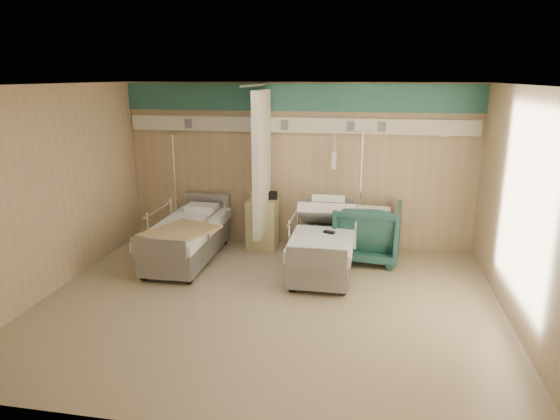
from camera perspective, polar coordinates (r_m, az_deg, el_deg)
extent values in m
cube|color=#9C8C6B|center=(6.69, -1.36, -10.60)|extent=(6.00, 5.00, 0.00)
cube|color=tan|center=(8.62, 1.95, 5.08)|extent=(6.00, 0.04, 2.80)
cube|color=tan|center=(3.92, -8.96, -7.67)|extent=(6.00, 0.04, 2.80)
cube|color=tan|center=(7.42, -24.78, 2.02)|extent=(0.04, 5.00, 2.80)
cube|color=tan|center=(6.34, 26.16, -0.19)|extent=(0.04, 5.00, 2.80)
cube|color=silver|center=(6.03, -1.53, 14.13)|extent=(6.00, 5.00, 0.04)
cube|color=#2E6D62|center=(8.48, 2.01, 12.73)|extent=(6.00, 0.04, 0.45)
cube|color=silver|center=(8.48, 1.95, 9.68)|extent=(5.88, 0.08, 0.25)
cylinder|color=silver|center=(7.70, -2.77, 14.04)|extent=(0.03, 1.80, 0.03)
cube|color=silver|center=(8.16, -2.10, 5.28)|extent=(0.12, 0.90, 2.35)
cube|color=#D1C482|center=(8.66, -2.00, -1.52)|extent=(0.50, 0.48, 0.85)
imported|color=#1C4743|center=(8.17, 9.98, -2.44)|extent=(1.08, 1.11, 0.94)
cube|color=white|center=(8.02, 10.15, 0.99)|extent=(0.71, 0.64, 0.07)
cylinder|color=silver|center=(8.51, 8.84, -4.90)|extent=(0.37, 0.37, 0.03)
cylinder|color=silver|center=(8.22, 9.13, 1.74)|extent=(0.03, 0.03, 2.05)
cylinder|color=silver|center=(8.05, 9.44, 8.86)|extent=(0.25, 0.03, 0.03)
cylinder|color=silver|center=(9.13, -11.55, -3.64)|extent=(0.35, 0.35, 0.03)
cylinder|color=silver|center=(8.87, -11.88, 2.22)|extent=(0.03, 0.03, 1.94)
cylinder|color=silver|center=(8.71, -12.22, 8.46)|extent=(0.23, 0.03, 0.03)
cube|color=black|center=(7.47, 5.64, -2.53)|extent=(0.18, 0.13, 0.04)
cube|color=tan|center=(7.62, -11.37, -2.40)|extent=(1.13, 1.26, 0.04)
cube|color=black|center=(8.56, -1.10, 1.68)|extent=(0.26, 0.19, 0.13)
cylinder|color=white|center=(8.68, -3.13, 1.81)|extent=(0.09, 0.09, 0.12)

